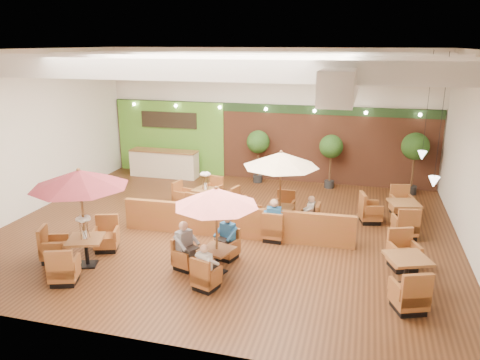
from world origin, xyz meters
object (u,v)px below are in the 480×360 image
(diner_3, at_px, (274,216))
(table_4, at_px, (406,273))
(table_0, at_px, (79,197))
(table_1, at_px, (214,210))
(diner_2, at_px, (185,241))
(diner_1, at_px, (227,233))
(table_3, at_px, (206,196))
(table_2, at_px, (281,176))
(booth_divider, at_px, (235,222))
(topiary_0, at_px, (258,144))
(service_counter, at_px, (164,163))
(topiary_1, at_px, (331,149))
(table_5, at_px, (393,214))
(diner_0, at_px, (206,261))
(topiary_2, at_px, (415,149))
(diner_4, at_px, (310,210))

(diner_3, bearing_deg, table_4, -34.95)
(table_0, distance_m, table_1, 3.51)
(table_1, bearing_deg, table_0, -154.22)
(diner_2, bearing_deg, diner_1, 160.48)
(table_3, height_order, diner_1, table_3)
(table_2, xyz_separation_m, diner_3, (-0.00, -0.93, -0.97))
(booth_divider, height_order, topiary_0, topiary_0)
(service_counter, relative_size, table_3, 1.23)
(diner_3, bearing_deg, booth_divider, 178.15)
(topiary_1, relative_size, diner_3, 2.53)
(table_0, height_order, topiary_0, table_0)
(table_1, relative_size, table_3, 0.98)
(table_5, xyz_separation_m, diner_2, (-5.35, -4.63, 0.40))
(table_3, relative_size, diner_1, 3.05)
(topiary_1, bearing_deg, booth_divider, -111.45)
(diner_0, distance_m, diner_3, 3.39)
(table_4, bearing_deg, topiary_1, 85.84)
(table_5, height_order, topiary_2, topiary_2)
(service_counter, height_order, table_3, table_3)
(topiary_0, distance_m, topiary_2, 6.14)
(topiary_0, xyz_separation_m, topiary_2, (6.13, 0.00, 0.16))
(table_0, xyz_separation_m, topiary_2, (8.82, 8.70, -0.11))
(diner_1, xyz_separation_m, diner_3, (1.00, 1.54, 0.02))
(booth_divider, bearing_deg, topiary_1, 66.53)
(table_1, height_order, diner_1, table_1)
(diner_0, bearing_deg, topiary_0, 120.60)
(topiary_0, relative_size, diner_3, 2.56)
(table_5, distance_m, diner_4, 2.89)
(booth_divider, height_order, table_5, table_5)
(diner_2, bearing_deg, table_4, 120.14)
(table_0, distance_m, diner_1, 3.95)
(booth_divider, xyz_separation_m, topiary_1, (2.32, 5.90, 1.14))
(topiary_0, xyz_separation_m, diner_1, (0.83, -7.33, -0.89))
(table_5, bearing_deg, diner_0, -143.44)
(table_5, relative_size, diner_3, 3.27)
(table_0, bearing_deg, diner_3, 13.33)
(diner_0, xyz_separation_m, diner_1, (-0.00, 1.70, 0.04))
(topiary_1, xyz_separation_m, diner_4, (-0.22, -4.86, -0.90))
(table_4, relative_size, topiary_1, 1.35)
(table_4, distance_m, diner_1, 4.65)
(service_counter, bearing_deg, diner_4, -33.87)
(service_counter, xyz_separation_m, topiary_0, (4.18, 0.20, 1.07))
(diner_3, bearing_deg, topiary_1, 72.07)
(diner_1, relative_size, diner_2, 0.95)
(table_4, xyz_separation_m, topiary_2, (0.69, 7.74, 1.41))
(table_4, distance_m, diner_3, 4.12)
(service_counter, bearing_deg, diner_3, -42.96)
(table_1, relative_size, topiary_1, 1.10)
(table_5, distance_m, topiary_1, 4.44)
(table_5, bearing_deg, table_1, -148.57)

